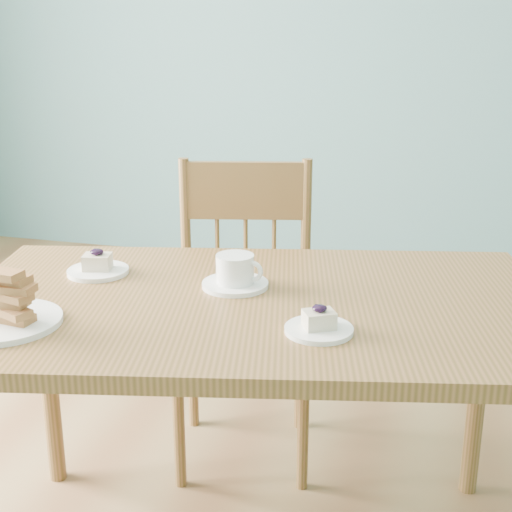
{
  "coord_description": "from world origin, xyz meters",
  "views": [
    {
      "loc": [
        0.4,
        -1.37,
        1.31
      ],
      "look_at": [
        -0.02,
        0.12,
        0.81
      ],
      "focal_mm": 50.0,
      "sensor_mm": 36.0,
      "label": 1
    }
  ],
  "objects_px": {
    "dining_chair": "(244,312)",
    "biscotti_plate": "(2,306)",
    "dining_table": "(255,328)",
    "cheesecake_plate_far": "(98,267)",
    "cheesecake_plate_near": "(319,325)",
    "coffee_cup": "(236,273)"
  },
  "relations": [
    {
      "from": "cheesecake_plate_near",
      "to": "cheesecake_plate_far",
      "type": "distance_m",
      "value": 0.63
    },
    {
      "from": "dining_table",
      "to": "cheesecake_plate_near",
      "type": "relative_size",
      "value": 10.64
    },
    {
      "from": "dining_table",
      "to": "cheesecake_plate_far",
      "type": "xyz_separation_m",
      "value": [
        -0.42,
        0.07,
        0.09
      ]
    },
    {
      "from": "dining_chair",
      "to": "biscotti_plate",
      "type": "relative_size",
      "value": 3.91
    },
    {
      "from": "cheesecake_plate_near",
      "to": "cheesecake_plate_far",
      "type": "relative_size",
      "value": 0.92
    },
    {
      "from": "cheesecake_plate_far",
      "to": "coffee_cup",
      "type": "bearing_deg",
      "value": -0.08
    },
    {
      "from": "dining_table",
      "to": "cheesecake_plate_near",
      "type": "bearing_deg",
      "value": -52.03
    },
    {
      "from": "dining_table",
      "to": "biscotti_plate",
      "type": "relative_size",
      "value": 6.28
    },
    {
      "from": "coffee_cup",
      "to": "dining_table",
      "type": "bearing_deg",
      "value": -38.08
    },
    {
      "from": "dining_chair",
      "to": "biscotti_plate",
      "type": "distance_m",
      "value": 0.88
    },
    {
      "from": "cheesecake_plate_near",
      "to": "dining_chair",
      "type": "bearing_deg",
      "value": 118.42
    },
    {
      "from": "dining_table",
      "to": "cheesecake_plate_far",
      "type": "bearing_deg",
      "value": 158.47
    },
    {
      "from": "dining_chair",
      "to": "coffee_cup",
      "type": "height_order",
      "value": "dining_chair"
    },
    {
      "from": "dining_table",
      "to": "coffee_cup",
      "type": "bearing_deg",
      "value": 122.09
    },
    {
      "from": "dining_table",
      "to": "cheesecake_plate_near",
      "type": "distance_m",
      "value": 0.24
    },
    {
      "from": "dining_table",
      "to": "biscotti_plate",
      "type": "bearing_deg",
      "value": -161.65
    },
    {
      "from": "dining_chair",
      "to": "cheesecake_plate_far",
      "type": "relative_size",
      "value": 6.07
    },
    {
      "from": "dining_chair",
      "to": "cheesecake_plate_far",
      "type": "height_order",
      "value": "dining_chair"
    },
    {
      "from": "cheesecake_plate_far",
      "to": "coffee_cup",
      "type": "xyz_separation_m",
      "value": [
        0.36,
        -0.0,
        0.02
      ]
    },
    {
      "from": "cheesecake_plate_near",
      "to": "biscotti_plate",
      "type": "distance_m",
      "value": 0.65
    },
    {
      "from": "dining_table",
      "to": "dining_chair",
      "type": "bearing_deg",
      "value": 96.45
    },
    {
      "from": "dining_table",
      "to": "coffee_cup",
      "type": "relative_size",
      "value": 9.42
    }
  ]
}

